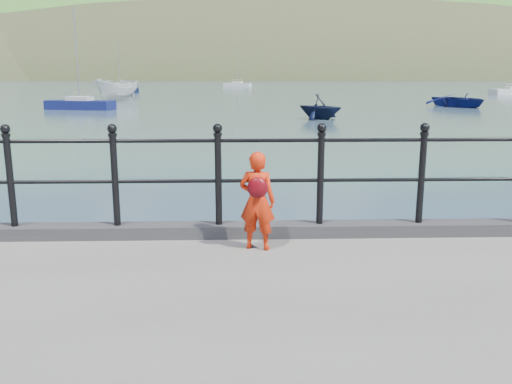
{
  "coord_description": "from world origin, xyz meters",
  "views": [
    {
      "loc": [
        -0.36,
        -6.36,
        2.93
      ],
      "look_at": [
        -0.16,
        -0.2,
        1.55
      ],
      "focal_mm": 38.0,
      "sensor_mm": 36.0,
      "label": 1
    }
  ],
  "objects_px": {
    "child": "(257,200)",
    "sailboat_left": "(120,90)",
    "sailboat_deep": "(237,85)",
    "sailboat_port": "(80,105)",
    "launch_blue": "(460,100)",
    "launch_navy": "(320,107)",
    "launch_white": "(117,90)",
    "railing": "(270,168)"
  },
  "relations": [
    {
      "from": "child",
      "to": "sailboat_left",
      "type": "height_order",
      "value": "sailboat_left"
    },
    {
      "from": "child",
      "to": "launch_navy",
      "type": "xyz_separation_m",
      "value": [
        4.83,
        27.86,
        -0.78
      ]
    },
    {
      "from": "sailboat_deep",
      "to": "sailboat_port",
      "type": "bearing_deg",
      "value": -82.37
    },
    {
      "from": "railing",
      "to": "sailboat_port",
      "type": "bearing_deg",
      "value": 109.05
    },
    {
      "from": "launch_navy",
      "to": "launch_blue",
      "type": "bearing_deg",
      "value": -9.08
    },
    {
      "from": "launch_white",
      "to": "launch_navy",
      "type": "xyz_separation_m",
      "value": [
        16.98,
        -21.16,
        -0.33
      ]
    },
    {
      "from": "launch_blue",
      "to": "launch_navy",
      "type": "bearing_deg",
      "value": -157.54
    },
    {
      "from": "sailboat_left",
      "to": "sailboat_port",
      "type": "bearing_deg",
      "value": -94.11
    },
    {
      "from": "launch_navy",
      "to": "sailboat_deep",
      "type": "height_order",
      "value": "sailboat_deep"
    },
    {
      "from": "launch_white",
      "to": "launch_navy",
      "type": "distance_m",
      "value": 27.13
    },
    {
      "from": "sailboat_deep",
      "to": "sailboat_port",
      "type": "height_order",
      "value": "sailboat_deep"
    },
    {
      "from": "sailboat_left",
      "to": "railing",
      "type": "bearing_deg",
      "value": -87.32
    },
    {
      "from": "child",
      "to": "sailboat_port",
      "type": "relative_size",
      "value": 0.14
    },
    {
      "from": "launch_navy",
      "to": "sailboat_deep",
      "type": "xyz_separation_m",
      "value": [
        -5.23,
        68.88,
        -0.43
      ]
    },
    {
      "from": "launch_white",
      "to": "sailboat_port",
      "type": "relative_size",
      "value": 0.74
    },
    {
      "from": "sailboat_left",
      "to": "sailboat_deep",
      "type": "bearing_deg",
      "value": 49.54
    },
    {
      "from": "sailboat_deep",
      "to": "sailboat_port",
      "type": "distance_m",
      "value": 60.92
    },
    {
      "from": "launch_blue",
      "to": "launch_navy",
      "type": "xyz_separation_m",
      "value": [
        -13.38,
        -11.42,
        0.2
      ]
    },
    {
      "from": "child",
      "to": "sailboat_deep",
      "type": "height_order",
      "value": "sailboat_deep"
    },
    {
      "from": "launch_navy",
      "to": "sailboat_port",
      "type": "relative_size",
      "value": 0.38
    },
    {
      "from": "launch_navy",
      "to": "sailboat_deep",
      "type": "relative_size",
      "value": 0.38
    },
    {
      "from": "railing",
      "to": "sailboat_port",
      "type": "height_order",
      "value": "sailboat_port"
    },
    {
      "from": "launch_blue",
      "to": "sailboat_deep",
      "type": "xyz_separation_m",
      "value": [
        -18.61,
        57.46,
        -0.23
      ]
    },
    {
      "from": "launch_white",
      "to": "sailboat_port",
      "type": "distance_m",
      "value": 12.03
    },
    {
      "from": "sailboat_port",
      "to": "child",
      "type": "bearing_deg",
      "value": -57.17
    },
    {
      "from": "child",
      "to": "sailboat_port",
      "type": "bearing_deg",
      "value": -55.79
    },
    {
      "from": "sailboat_deep",
      "to": "sailboat_left",
      "type": "distance_m",
      "value": 31.79
    },
    {
      "from": "railing",
      "to": "child",
      "type": "relative_size",
      "value": 16.6
    },
    {
      "from": "child",
      "to": "sailboat_deep",
      "type": "distance_m",
      "value": 96.75
    },
    {
      "from": "launch_blue",
      "to": "launch_navy",
      "type": "distance_m",
      "value": 17.6
    },
    {
      "from": "railing",
      "to": "sailboat_port",
      "type": "xyz_separation_m",
      "value": [
        -12.62,
        36.54,
        -1.48
      ]
    },
    {
      "from": "launch_white",
      "to": "railing",
      "type": "bearing_deg",
      "value": -46.25
    },
    {
      "from": "railing",
      "to": "child",
      "type": "xyz_separation_m",
      "value": [
        -0.16,
        -0.48,
        -0.27
      ]
    },
    {
      "from": "sailboat_port",
      "to": "sailboat_left",
      "type": "distance_m",
      "value": 32.33
    },
    {
      "from": "launch_blue",
      "to": "sailboat_deep",
      "type": "distance_m",
      "value": 60.4
    },
    {
      "from": "launch_navy",
      "to": "sailboat_deep",
      "type": "bearing_deg",
      "value": 44.79
    },
    {
      "from": "railing",
      "to": "sailboat_deep",
      "type": "distance_m",
      "value": 96.27
    },
    {
      "from": "railing",
      "to": "sailboat_left",
      "type": "bearing_deg",
      "value": 103.38
    },
    {
      "from": "sailboat_deep",
      "to": "launch_white",
      "type": "bearing_deg",
      "value": -84.78
    },
    {
      "from": "child",
      "to": "launch_navy",
      "type": "bearing_deg",
      "value": -84.22
    },
    {
      "from": "sailboat_deep",
      "to": "sailboat_left",
      "type": "height_order",
      "value": "sailboat_deep"
    },
    {
      "from": "launch_blue",
      "to": "launch_navy",
      "type": "height_order",
      "value": "launch_navy"
    }
  ]
}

